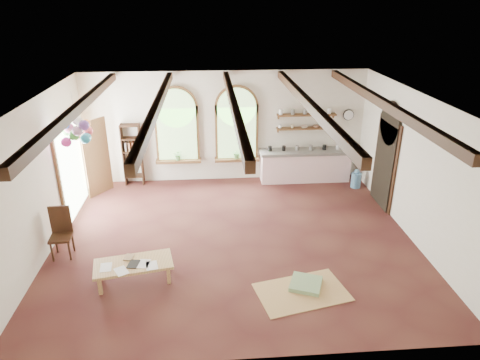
{
  "coord_description": "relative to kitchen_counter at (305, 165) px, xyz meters",
  "views": [
    {
      "loc": [
        -0.51,
        -8.36,
        5.1
      ],
      "look_at": [
        0.18,
        0.6,
        1.19
      ],
      "focal_mm": 32.0,
      "sensor_mm": 36.0,
      "label": 1
    }
  ],
  "objects": [
    {
      "name": "shelf_bowl_b",
      "position": [
        0.3,
        0.18,
        1.12
      ],
      "size": [
        0.2,
        0.2,
        0.06
      ],
      "primitive_type": "imported",
      "color": "#8C664C",
      "rests_on": "wall_shelf_lower"
    },
    {
      "name": "window_right",
      "position": [
        -2.0,
        0.23,
        1.16
      ],
      "size": [
        1.3,
        0.28,
        2.2
      ],
      "color": "brown",
      "rests_on": "floor"
    },
    {
      "name": "floor_mat",
      "position": [
        -1.16,
        -5.2,
        -0.47
      ],
      "size": [
        1.83,
        1.36,
        0.02
      ],
      "primitive_type": "cube",
      "rotation": [
        0.0,
        0.0,
        0.23
      ],
      "color": "tan",
      "rests_on": "floor"
    },
    {
      "name": "table_book",
      "position": [
        -4.51,
        -4.41,
        -0.05
      ],
      "size": [
        0.2,
        0.26,
        0.02
      ],
      "primitive_type": "imported",
      "rotation": [
        0.0,
        0.0,
        -0.18
      ],
      "color": "olive",
      "rests_on": "coffee_table"
    },
    {
      "name": "right_doorway",
      "position": [
        1.65,
        -1.7,
        0.62
      ],
      "size": [
        0.1,
        1.3,
        2.4
      ],
      "primitive_type": "cube",
      "color": "black",
      "rests_on": "floor"
    },
    {
      "name": "shelf_bowl_a",
      "position": [
        -0.05,
        0.18,
        1.12
      ],
      "size": [
        0.22,
        0.22,
        0.05
      ],
      "primitive_type": "imported",
      "color": "beige",
      "rests_on": "wall_shelf_lower"
    },
    {
      "name": "side_chair",
      "position": [
        -5.95,
        -3.59,
        -0.16
      ],
      "size": [
        0.46,
        0.46,
        1.09
      ],
      "color": "#361D11",
      "rests_on": "floor"
    },
    {
      "name": "ceiling_beams",
      "position": [
        -2.3,
        -3.2,
        2.62
      ],
      "size": [
        6.2,
        6.8,
        0.18
      ],
      "primitive_type": null,
      "color": "#361D11",
      "rests_on": "ceiling"
    },
    {
      "name": "potted_plant_right",
      "position": [
        -2.0,
        0.12,
        0.37
      ],
      "size": [
        0.27,
        0.23,
        0.3
      ],
      "primitive_type": "imported",
      "color": "#598C4C",
      "rests_on": "window_right"
    },
    {
      "name": "wall_shelf_lower",
      "position": [
        0.0,
        0.18,
        1.07
      ],
      "size": [
        1.7,
        0.24,
        0.04
      ],
      "primitive_type": "cube",
      "color": "brown",
      "rests_on": "wall_back"
    },
    {
      "name": "bookshelf",
      "position": [
        -5.0,
        0.12,
        0.42
      ],
      "size": [
        0.53,
        0.32,
        1.8
      ],
      "color": "#361D11",
      "rests_on": "floor"
    },
    {
      "name": "left_doorway",
      "position": [
        -6.25,
        -1.4,
        0.67
      ],
      "size": [
        0.1,
        1.9,
        2.5
      ],
      "primitive_type": "cube",
      "color": "brown",
      "rests_on": "floor"
    },
    {
      "name": "wall_shelf_upper",
      "position": [
        0.0,
        0.18,
        1.47
      ],
      "size": [
        1.7,
        0.24,
        0.04
      ],
      "primitive_type": "cube",
      "color": "brown",
      "rests_on": "wall_back"
    },
    {
      "name": "coffee_table",
      "position": [
        -4.32,
        -4.61,
        -0.11
      ],
      "size": [
        1.56,
        0.93,
        0.42
      ],
      "color": "tan",
      "rests_on": "floor"
    },
    {
      "name": "potted_plant_left",
      "position": [
        -3.7,
        0.12,
        0.37
      ],
      "size": [
        0.27,
        0.23,
        0.3
      ],
      "primitive_type": "imported",
      "color": "#598C4C",
      "rests_on": "window_left"
    },
    {
      "name": "floor",
      "position": [
        -2.3,
        -3.2,
        -0.48
      ],
      "size": [
        8.0,
        8.0,
        0.0
      ],
      "primitive_type": "plane",
      "color": "#562C23",
      "rests_on": "ground"
    },
    {
      "name": "kitchen_counter",
      "position": [
        0.0,
        0.0,
        0.0
      ],
      "size": [
        2.68,
        0.62,
        0.94
      ],
      "color": "#FCD6D7",
      "rests_on": "floor"
    },
    {
      "name": "shelf_cup_a",
      "position": [
        -0.75,
        0.18,
        1.14
      ],
      "size": [
        0.12,
        0.1,
        0.1
      ],
      "primitive_type": "imported",
      "color": "white",
      "rests_on": "wall_shelf_lower"
    },
    {
      "name": "water_jug_a",
      "position": [
        1.37,
        -0.63,
        -0.24
      ],
      "size": [
        0.29,
        0.29,
        0.55
      ],
      "color": "#5186AF",
      "rests_on": "floor"
    },
    {
      "name": "window_left",
      "position": [
        -3.7,
        0.23,
        1.16
      ],
      "size": [
        1.3,
        0.28,
        2.2
      ],
      "color": "brown",
      "rests_on": "floor"
    },
    {
      "name": "shelf_cup_b",
      "position": [
        -0.4,
        0.18,
        1.14
      ],
      "size": [
        0.1,
        0.1,
        0.09
      ],
      "primitive_type": "imported",
      "color": "beige",
      "rests_on": "wall_shelf_lower"
    },
    {
      "name": "balloon_cluster",
      "position": [
        -5.71,
        -2.25,
        1.86
      ],
      "size": [
        0.73,
        0.77,
        1.14
      ],
      "color": "silver",
      "rests_on": "floor"
    },
    {
      "name": "wall_clock",
      "position": [
        1.25,
        0.25,
        1.42
      ],
      "size": [
        0.32,
        0.04,
        0.32
      ],
      "primitive_type": "cylinder",
      "rotation": [
        1.57,
        0.0,
        0.0
      ],
      "color": "black",
      "rests_on": "wall_back"
    },
    {
      "name": "floor_cushion",
      "position": [
        -1.06,
        -5.03,
        -0.43
      ],
      "size": [
        0.73,
        0.73,
        0.1
      ],
      "primitive_type": "cube",
      "rotation": [
        0.0,
        0.0,
        -0.38
      ],
      "color": "gray",
      "rests_on": "floor"
    },
    {
      "name": "water_jug_b",
      "position": [
        1.14,
        -0.0,
        -0.22
      ],
      "size": [
        0.3,
        0.3,
        0.59
      ],
      "color": "#5186AF",
      "rests_on": "floor"
    },
    {
      "name": "shelf_vase",
      "position": [
        0.65,
        0.18,
        1.19
      ],
      "size": [
        0.18,
        0.18,
        0.19
      ],
      "primitive_type": "imported",
      "color": "slate",
      "rests_on": "wall_shelf_lower"
    },
    {
      "name": "tablet",
      "position": [
        -4.31,
        -4.66,
        -0.05
      ],
      "size": [
        0.24,
        0.31,
        0.01
      ],
      "primitive_type": "cube",
      "rotation": [
        0.0,
        0.0,
        -0.18
      ],
      "color": "black",
      "rests_on": "coffee_table"
    }
  ]
}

